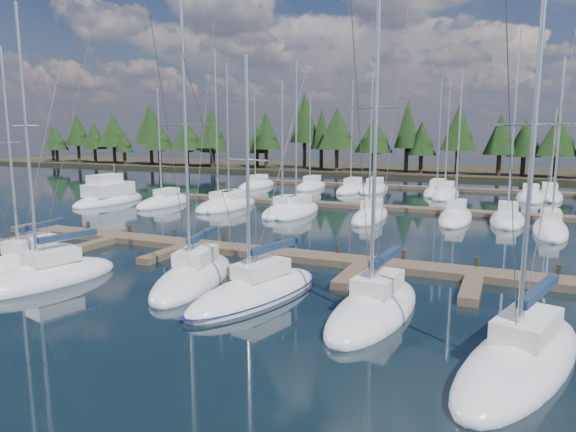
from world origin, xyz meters
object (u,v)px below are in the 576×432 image
at_px(front_sailboat_2, 47,277).
at_px(front_sailboat_6, 521,359).
at_px(front_sailboat_3, 194,277).
at_px(front_sailboat_4, 256,293).
at_px(main_dock, 267,255).
at_px(motor_yacht_left, 109,198).
at_px(front_sailboat_5, 374,308).
at_px(front_sailboat_1, 26,263).

height_order(front_sailboat_2, front_sailboat_6, front_sailboat_2).
bearing_deg(front_sailboat_3, front_sailboat_4, -13.33).
distance_m(main_dock, front_sailboat_3, 6.19).
bearing_deg(motor_yacht_left, front_sailboat_2, -53.10).
distance_m(front_sailboat_5, motor_yacht_left, 41.69).
bearing_deg(motor_yacht_left, front_sailboat_5, -32.63).
bearing_deg(front_sailboat_6, front_sailboat_4, 165.94).
bearing_deg(front_sailboat_6, main_dock, 145.05).
bearing_deg(front_sailboat_3, main_dock, 78.14).
bearing_deg(front_sailboat_3, front_sailboat_6, -13.86).
distance_m(front_sailboat_1, front_sailboat_6, 25.81).
bearing_deg(front_sailboat_6, motor_yacht_left, 148.15).
distance_m(front_sailboat_6, motor_yacht_left, 47.99).
xyz_separation_m(front_sailboat_5, motor_yacht_left, (-35.11, 22.48, 0.25)).
xyz_separation_m(main_dock, motor_yacht_left, (-26.66, 15.47, 0.35)).
distance_m(front_sailboat_3, front_sailboat_5, 9.77).
relative_size(front_sailboat_5, front_sailboat_6, 1.09).
xyz_separation_m(front_sailboat_1, front_sailboat_2, (3.42, -1.63, 0.02)).
xyz_separation_m(front_sailboat_5, front_sailboat_6, (5.65, -2.84, -0.02)).
height_order(front_sailboat_6, motor_yacht_left, front_sailboat_6).
bearing_deg(front_sailboat_6, front_sailboat_2, 178.17).
distance_m(front_sailboat_3, front_sailboat_6, 15.84).
height_order(front_sailboat_2, front_sailboat_4, front_sailboat_2).
bearing_deg(motor_yacht_left, front_sailboat_1, -56.77).
relative_size(front_sailboat_3, front_sailboat_4, 1.24).
relative_size(front_sailboat_4, front_sailboat_6, 0.82).
xyz_separation_m(front_sailboat_1, front_sailboat_6, (25.71, -2.34, 0.01)).
distance_m(main_dock, front_sailboat_6, 17.20).
height_order(front_sailboat_1, front_sailboat_2, front_sailboat_2).
distance_m(main_dock, front_sailboat_1, 13.83).
bearing_deg(front_sailboat_1, front_sailboat_5, 1.43).
height_order(main_dock, front_sailboat_5, front_sailboat_5).
bearing_deg(front_sailboat_3, front_sailboat_2, -155.96).
relative_size(front_sailboat_1, motor_yacht_left, 1.25).
height_order(main_dock, front_sailboat_1, front_sailboat_1).
relative_size(main_dock, front_sailboat_3, 3.02).
xyz_separation_m(front_sailboat_2, front_sailboat_6, (22.29, -0.71, -0.01)).
xyz_separation_m(front_sailboat_4, motor_yacht_left, (-29.48, 22.50, 0.28)).
height_order(front_sailboat_1, motor_yacht_left, front_sailboat_1).
height_order(front_sailboat_3, front_sailboat_5, front_sailboat_5).
bearing_deg(front_sailboat_5, front_sailboat_6, -26.68).
height_order(main_dock, front_sailboat_6, front_sailboat_6).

